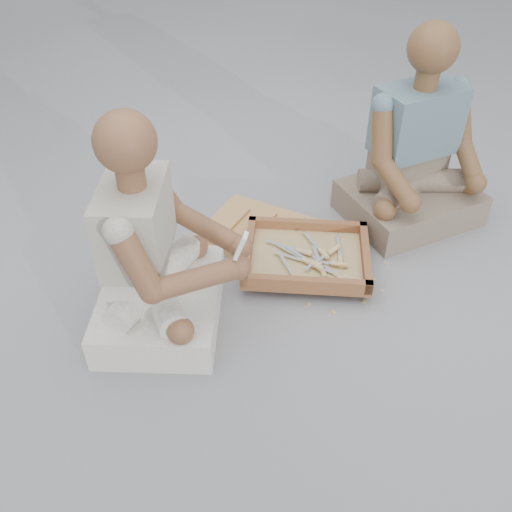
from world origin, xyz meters
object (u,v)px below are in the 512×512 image
(tool_tray, at_px, (306,256))
(craftsman, at_px, (153,259))
(companion, at_px, (415,160))
(carved_panel, at_px, (271,237))

(tool_tray, distance_m, craftsman, 0.72)
(tool_tray, relative_size, companion, 0.67)
(tool_tray, height_order, craftsman, craftsman)
(carved_panel, xyz_separation_m, craftsman, (-0.29, -0.61, 0.28))
(craftsman, xyz_separation_m, companion, (0.88, 1.01, 0.01))
(carved_panel, relative_size, tool_tray, 1.02)
(carved_panel, xyz_separation_m, tool_tray, (0.20, -0.15, 0.05))
(carved_panel, height_order, companion, companion)
(carved_panel, relative_size, craftsman, 0.71)
(carved_panel, bearing_deg, craftsman, -115.35)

